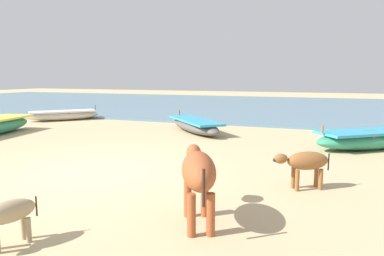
% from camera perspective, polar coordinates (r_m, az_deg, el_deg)
% --- Properties ---
extents(ground, '(80.00, 80.00, 0.00)m').
position_cam_1_polar(ground, '(7.89, -15.36, -6.68)').
color(ground, tan).
extents(sea_water, '(60.00, 20.00, 0.08)m').
position_cam_1_polar(sea_water, '(24.48, 10.27, 3.53)').
color(sea_water, slate).
rests_on(sea_water, ground).
extents(fishing_boat_0, '(3.27, 2.90, 0.71)m').
position_cam_1_polar(fishing_boat_0, '(11.02, 26.28, -1.55)').
color(fishing_boat_0, '#338C66').
rests_on(fishing_boat_0, ground).
extents(fishing_boat_1, '(2.80, 2.94, 0.63)m').
position_cam_1_polar(fishing_boat_1, '(17.32, -19.83, 1.95)').
color(fishing_boat_1, beige).
rests_on(fishing_boat_1, ground).
extents(fishing_boat_2, '(3.13, 3.29, 0.66)m').
position_cam_1_polar(fishing_boat_2, '(12.86, 0.43, 0.47)').
color(fishing_boat_2, '#5B5651').
rests_on(fishing_boat_2, ground).
extents(cow_adult_rust, '(0.94, 1.47, 1.00)m').
position_cam_1_polar(cow_adult_rust, '(4.82, 0.98, -7.06)').
color(cow_adult_rust, '#9E4C28').
rests_on(cow_adult_rust, ground).
extents(calf_near_dun, '(0.44, 0.84, 0.56)m').
position_cam_1_polar(calf_near_dun, '(4.80, -27.35, -12.04)').
color(calf_near_dun, tan).
rests_on(calf_near_dun, ground).
extents(calf_far_brown, '(0.98, 0.69, 0.68)m').
position_cam_1_polar(calf_far_brown, '(6.65, 17.57, -5.20)').
color(calf_far_brown, brown).
rests_on(calf_far_brown, ground).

